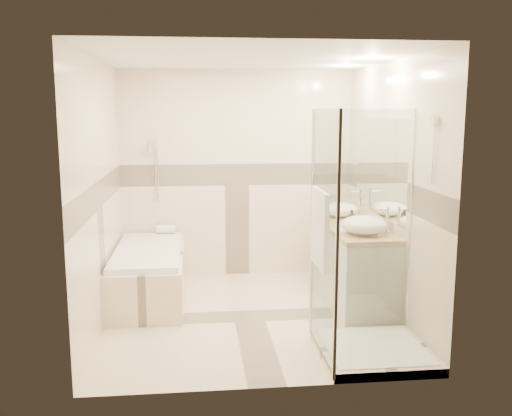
{
  "coord_description": "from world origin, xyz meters",
  "views": [
    {
      "loc": [
        -0.5,
        -5.4,
        2.03
      ],
      "look_at": [
        0.1,
        0.25,
        1.05
      ],
      "focal_mm": 40.0,
      "sensor_mm": 36.0,
      "label": 1
    }
  ],
  "objects": [
    {
      "name": "room",
      "position": [
        0.06,
        0.01,
        1.26
      ],
      "size": [
        2.82,
        3.02,
        2.52
      ],
      "color": "beige",
      "rests_on": "ground"
    },
    {
      "name": "bathtub",
      "position": [
        -1.02,
        0.65,
        0.31
      ],
      "size": [
        0.75,
        1.7,
        0.56
      ],
      "color": "beige",
      "rests_on": "ground"
    },
    {
      "name": "faucet_far",
      "position": [
        1.32,
        -0.17,
        1.0
      ],
      "size": [
        0.1,
        0.03,
        0.26
      ],
      "color": "silver",
      "rests_on": "vanity"
    },
    {
      "name": "vessel_sink_far",
      "position": [
        1.1,
        -0.17,
        0.94
      ],
      "size": [
        0.45,
        0.45,
        0.18
      ],
      "primitive_type": "ellipsoid",
      "color": "white",
      "rests_on": "vanity"
    },
    {
      "name": "faucet_near",
      "position": [
        1.32,
        0.75,
        1.02
      ],
      "size": [
        0.12,
        0.03,
        0.3
      ],
      "color": "silver",
      "rests_on": "vanity"
    },
    {
      "name": "shower_enclosure",
      "position": [
        0.83,
        -0.97,
        0.51
      ],
      "size": [
        0.96,
        0.93,
        2.04
      ],
      "color": "beige",
      "rests_on": "ground"
    },
    {
      "name": "vessel_sink_near",
      "position": [
        1.1,
        0.75,
        0.93
      ],
      "size": [
        0.4,
        0.4,
        0.16
      ],
      "primitive_type": "ellipsoid",
      "color": "white",
      "rests_on": "vanity"
    },
    {
      "name": "vanity",
      "position": [
        1.12,
        0.3,
        0.43
      ],
      "size": [
        0.58,
        1.62,
        0.85
      ],
      "color": "silver",
      "rests_on": "ground"
    },
    {
      "name": "rolled_towel",
      "position": [
        -0.87,
        1.4,
        0.61
      ],
      "size": [
        0.22,
        0.1,
        0.1
      ],
      "primitive_type": "cylinder",
      "rotation": [
        0.0,
        1.57,
        0.0
      ],
      "color": "silver",
      "rests_on": "bathtub"
    },
    {
      "name": "amenity_bottle_b",
      "position": [
        1.1,
        0.29,
        0.93
      ],
      "size": [
        0.13,
        0.13,
        0.16
      ],
      "primitive_type": "imported",
      "rotation": [
        0.0,
        0.0,
        0.06
      ],
      "color": "black",
      "rests_on": "vanity"
    },
    {
      "name": "folded_towels",
      "position": [
        1.1,
        1.02,
        0.89
      ],
      "size": [
        0.17,
        0.27,
        0.08
      ],
      "primitive_type": "cube",
      "rotation": [
        0.0,
        0.0,
        -0.06
      ],
      "color": "silver",
      "rests_on": "vanity"
    },
    {
      "name": "amenity_bottle_a",
      "position": [
        1.1,
        0.25,
        0.93
      ],
      "size": [
        0.07,
        0.07,
        0.15
      ],
      "primitive_type": "imported",
      "rotation": [
        0.0,
        0.0,
        0.02
      ],
      "color": "black",
      "rests_on": "vanity"
    }
  ]
}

